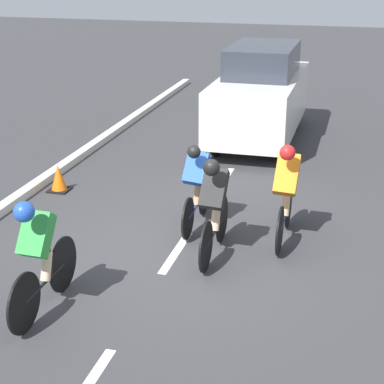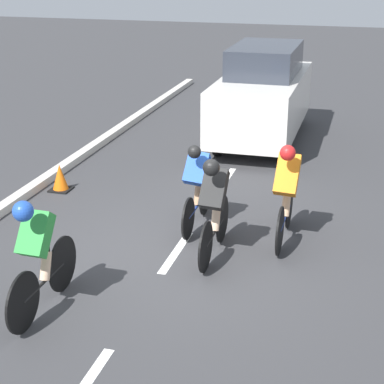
{
  "view_description": "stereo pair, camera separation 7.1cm",
  "coord_description": "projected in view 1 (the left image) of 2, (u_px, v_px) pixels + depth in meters",
  "views": [
    {
      "loc": [
        -2.39,
        8.08,
        4.09
      ],
      "look_at": [
        -0.24,
        0.1,
        0.95
      ],
      "focal_mm": 60.0,
      "sensor_mm": 36.0,
      "label": 1
    },
    {
      "loc": [
        -2.46,
        8.06,
        4.09
      ],
      "look_at": [
        -0.24,
        0.1,
        0.95
      ],
      "focal_mm": 60.0,
      "sensor_mm": 36.0,
      "label": 2
    }
  ],
  "objects": [
    {
      "name": "support_car",
      "position": [
        260.0,
        94.0,
        14.3
      ],
      "size": [
        1.7,
        4.34,
        2.12
      ],
      "color": "black",
      "rests_on": "ground"
    },
    {
      "name": "cyclist_blue",
      "position": [
        196.0,
        183.0,
        9.8
      ],
      "size": [
        0.37,
        1.65,
        1.41
      ],
      "color": "black",
      "rests_on": "ground"
    },
    {
      "name": "cyclist_orange",
      "position": [
        286.0,
        190.0,
        9.29
      ],
      "size": [
        0.35,
        1.71,
        1.57
      ],
      "color": "black",
      "rests_on": "ground"
    },
    {
      "name": "ground_plane",
      "position": [
        178.0,
        249.0,
        9.33
      ],
      "size": [
        60.0,
        60.0,
        0.0
      ],
      "primitive_type": "plane",
      "color": "#38383A"
    },
    {
      "name": "lane_stripe_mid",
      "position": [
        176.0,
        252.0,
        9.23
      ],
      "size": [
        0.12,
        1.4,
        0.01
      ],
      "primitive_type": "cube",
      "color": "white",
      "rests_on": "ground"
    },
    {
      "name": "cyclist_green",
      "position": [
        39.0,
        252.0,
        7.42
      ],
      "size": [
        0.33,
        1.71,
        1.52
      ],
      "color": "black",
      "rests_on": "ground"
    },
    {
      "name": "lane_stripe_far",
      "position": [
        224.0,
        180.0,
        12.12
      ],
      "size": [
        0.12,
        1.4,
        0.01
      ],
      "primitive_type": "cube",
      "color": "white",
      "rests_on": "ground"
    },
    {
      "name": "traffic_cone",
      "position": [
        59.0,
        178.0,
        11.5
      ],
      "size": [
        0.36,
        0.36,
        0.49
      ],
      "color": "black",
      "rests_on": "ground"
    },
    {
      "name": "cyclist_black",
      "position": [
        214.0,
        205.0,
        8.8
      ],
      "size": [
        0.34,
        1.69,
        1.53
      ],
      "color": "black",
      "rests_on": "ground"
    }
  ]
}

